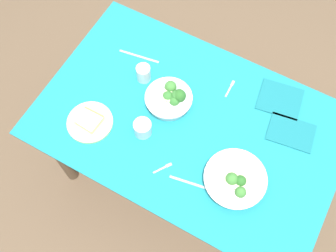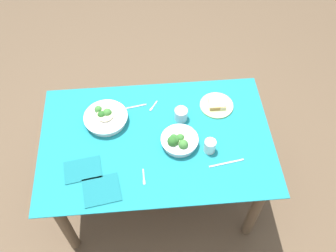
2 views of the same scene
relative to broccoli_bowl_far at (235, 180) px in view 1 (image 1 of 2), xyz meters
name	(u,v)px [view 1 (image 1 of 2)]	position (x,y,z in m)	size (l,w,h in m)	color
ground_plane	(184,172)	(0.31, -0.17, -0.76)	(6.00, 6.00, 0.00)	brown
dining_table	(189,132)	(0.31, -0.17, -0.14)	(1.43, 0.91, 0.73)	#197A84
broccoli_bowl_far	(235,180)	(0.00, 0.00, 0.00)	(0.28, 0.28, 0.09)	white
broccoli_bowl_near	(170,98)	(0.44, -0.22, 0.01)	(0.23, 0.23, 0.10)	white
bread_side_plate	(90,121)	(0.72, 0.06, -0.02)	(0.22, 0.22, 0.04)	#B7D684
water_glass_center	(143,128)	(0.48, -0.02, 0.01)	(0.08, 0.08, 0.08)	silver
water_glass_side	(144,73)	(0.62, -0.27, 0.01)	(0.07, 0.07, 0.09)	silver
fork_by_far_bowl	(163,168)	(0.31, 0.09, -0.03)	(0.06, 0.08, 0.00)	#B7B7BC
fork_by_near_bowl	(230,88)	(0.22, -0.43, -0.03)	(0.01, 0.10, 0.00)	#B7B7BC
table_knife_left	(190,183)	(0.17, 0.10, -0.03)	(0.19, 0.01, 0.00)	#B7B7BC
table_knife_right	(139,56)	(0.71, -0.37, -0.03)	(0.21, 0.01, 0.00)	#B7B7BC
napkin_folded_upper	(280,99)	(-0.02, -0.49, -0.03)	(0.20, 0.18, 0.01)	#156870
napkin_folded_lower	(291,132)	(-0.13, -0.35, -0.03)	(0.21, 0.15, 0.01)	#156870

